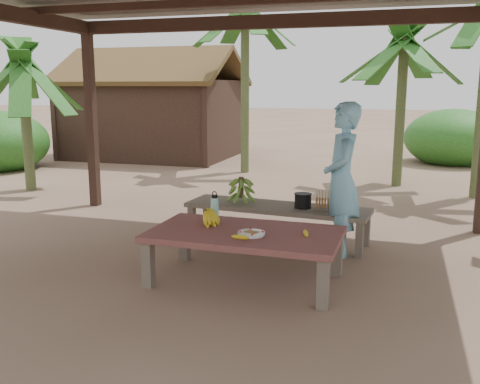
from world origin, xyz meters
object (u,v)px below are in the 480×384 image
(bench, at_px, (277,210))
(ripe_banana_bunch, at_px, (205,216))
(plate, at_px, (251,234))
(cooking_pot, at_px, (303,201))
(woman, at_px, (342,180))
(work_table, at_px, (245,238))
(water_flask, at_px, (215,208))

(bench, bearing_deg, ripe_banana_bunch, -103.89)
(bench, distance_m, ripe_banana_bunch, 1.35)
(plate, bearing_deg, cooking_pot, 81.84)
(ripe_banana_bunch, xyz_separation_m, woman, (1.23, 1.01, 0.26))
(work_table, distance_m, cooking_pot, 1.39)
(work_table, distance_m, plate, 0.18)
(water_flask, bearing_deg, bench, 68.74)
(ripe_banana_bunch, distance_m, plate, 0.61)
(ripe_banana_bunch, bearing_deg, water_flask, 80.90)
(plate, height_order, cooking_pot, cooking_pot)
(work_table, distance_m, woman, 1.44)
(work_table, distance_m, water_flask, 0.57)
(work_table, xyz_separation_m, woman, (0.77, 1.14, 0.41))
(plate, relative_size, cooking_pot, 1.29)
(cooking_pot, distance_m, woman, 0.60)
(woman, bearing_deg, plate, -40.54)
(work_table, relative_size, cooking_pot, 9.31)
(work_table, xyz_separation_m, ripe_banana_bunch, (-0.45, 0.12, 0.15))
(cooking_pot, bearing_deg, plate, -98.16)
(work_table, distance_m, bench, 1.39)
(work_table, height_order, cooking_pot, cooking_pot)
(ripe_banana_bunch, relative_size, cooking_pot, 1.45)
(ripe_banana_bunch, height_order, cooking_pot, ripe_banana_bunch)
(woman, bearing_deg, ripe_banana_bunch, -62.87)
(plate, bearing_deg, ripe_banana_bunch, 155.36)
(work_table, xyz_separation_m, water_flask, (-0.42, 0.32, 0.19))
(bench, bearing_deg, water_flask, -105.73)
(bench, relative_size, ripe_banana_bunch, 7.93)
(work_table, relative_size, ripe_banana_bunch, 6.42)
(woman, bearing_deg, bench, -120.22)
(ripe_banana_bunch, bearing_deg, cooking_pot, 58.20)
(work_table, bearing_deg, cooking_pot, 78.28)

